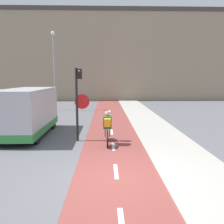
{
  "coord_description": "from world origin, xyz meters",
  "views": [
    {
      "loc": [
        -0.3,
        -5.92,
        2.89
      ],
      "look_at": [
        0.0,
        4.93,
        1.2
      ],
      "focal_mm": 35.0,
      "sensor_mm": 36.0,
      "label": 1
    }
  ],
  "objects": [
    {
      "name": "sidewalk_strip",
      "position": [
        2.49,
        0.0,
        0.03
      ],
      "size": [
        2.4,
        60.0,
        0.05
      ],
      "color": "#A8A399",
      "rests_on": "ground_plane"
    },
    {
      "name": "street_lamp_far",
      "position": [
        -4.88,
        13.93,
        4.21
      ],
      "size": [
        0.36,
        0.36,
        6.91
      ],
      "color": "gray",
      "rests_on": "ground_plane"
    },
    {
      "name": "building_row_background",
      "position": [
        0.0,
        24.66,
        5.77
      ],
      "size": [
        60.0,
        5.2,
        11.53
      ],
      "color": "gray",
      "rests_on": "ground_plane"
    },
    {
      "name": "cyclist_near",
      "position": [
        -0.24,
        3.37,
        0.71
      ],
      "size": [
        0.46,
        1.7,
        1.49
      ],
      "color": "black",
      "rests_on": "ground_plane"
    },
    {
      "name": "bike_lane",
      "position": [
        0.0,
        0.01,
        0.01
      ],
      "size": [
        2.58,
        60.0,
        0.02
      ],
      "color": "brown",
      "rests_on": "ground_plane"
    },
    {
      "name": "van",
      "position": [
        -4.25,
        5.05,
        1.16
      ],
      "size": [
        1.93,
        4.64,
        2.37
      ],
      "color": "#B7B7BC",
      "rests_on": "ground_plane"
    },
    {
      "name": "ground_plane",
      "position": [
        0.0,
        0.0,
        0.0
      ],
      "size": [
        120.0,
        120.0,
        0.0
      ],
      "primitive_type": "plane",
      "color": "#5B5B60"
    },
    {
      "name": "traffic_light_pole",
      "position": [
        -1.54,
        3.95,
        2.06
      ],
      "size": [
        0.67,
        0.25,
        3.34
      ],
      "color": "black",
      "rests_on": "ground_plane"
    }
  ]
}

